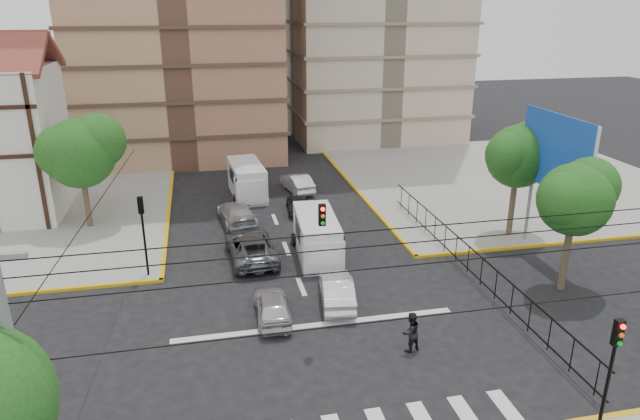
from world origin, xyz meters
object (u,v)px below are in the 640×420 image
object	(u,v)px
car_white_front_right	(337,290)
traffic_light_nw	(143,223)
traffic_light_se	(612,359)
pedestrian_crosswalk	(411,332)
car_silver_front_left	(272,306)
van_left_lane	(247,181)
van_right_lane	(318,238)

from	to	relation	value
car_white_front_right	traffic_light_nw	bearing A→B (deg)	-19.33
traffic_light_se	pedestrian_crosswalk	distance (m)	7.90
car_silver_front_left	car_white_front_right	distance (m)	3.36
van_left_lane	pedestrian_crosswalk	bearing A→B (deg)	-81.62
traffic_light_nw	van_left_lane	xyz separation A→B (m)	(6.46, 12.40, -1.88)
car_white_front_right	van_left_lane	bearing A→B (deg)	-72.82
van_right_lane	van_left_lane	distance (m)	12.17
van_left_lane	traffic_light_nw	bearing A→B (deg)	-121.52
traffic_light_se	van_left_lane	xyz separation A→B (m)	(-9.14, 28.00, -1.88)
traffic_light_nw	car_white_front_right	world-z (taller)	traffic_light_nw
traffic_light_se	car_silver_front_left	distance (m)	14.12
traffic_light_se	car_silver_front_left	world-z (taller)	traffic_light_se
traffic_light_se	car_silver_front_left	size ratio (longest dim) A/B	1.15
car_silver_front_left	pedestrian_crosswalk	world-z (taller)	pedestrian_crosswalk
traffic_light_se	car_silver_front_left	xyz separation A→B (m)	(-9.66, 9.99, -2.46)
traffic_light_nw	van_left_lane	bearing A→B (deg)	62.49
traffic_light_nw	car_white_front_right	bearing A→B (deg)	-27.45
car_white_front_right	van_right_lane	bearing A→B (deg)	-83.73
traffic_light_nw	van_left_lane	world-z (taller)	traffic_light_nw
van_left_lane	pedestrian_crosswalk	distance (m)	22.32
van_left_lane	pedestrian_crosswalk	size ratio (longest dim) A/B	3.22
van_left_lane	car_silver_front_left	size ratio (longest dim) A/B	1.50
van_left_lane	car_silver_front_left	bearing A→B (deg)	-95.65
van_right_lane	van_left_lane	xyz separation A→B (m)	(-2.91, 11.82, 0.03)
van_right_lane	van_left_lane	world-z (taller)	van_left_lane
van_left_lane	car_white_front_right	bearing A→B (deg)	-84.95
pedestrian_crosswalk	traffic_light_se	bearing A→B (deg)	105.90
traffic_light_se	traffic_light_nw	world-z (taller)	same
traffic_light_nw	car_silver_front_left	world-z (taller)	traffic_light_nw
traffic_light_se	pedestrian_crosswalk	size ratio (longest dim) A/B	2.47
van_right_lane	car_silver_front_left	xyz separation A→B (m)	(-3.43, -6.19, -0.55)
car_silver_front_left	car_white_front_right	world-z (taller)	car_white_front_right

